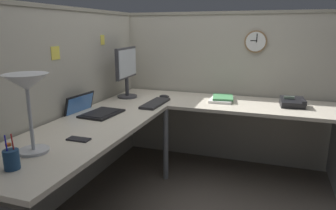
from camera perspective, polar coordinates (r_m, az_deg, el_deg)
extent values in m
plane|color=#4C443D|center=(2.90, 1.59, -15.16)|extent=(6.80, 6.80, 0.00)
cube|color=#A8A393|center=(2.70, -18.69, -0.45)|extent=(2.57, 0.10, 1.55)
cube|color=gray|center=(2.63, -20.07, 16.50)|extent=(2.57, 0.12, 0.03)
cube|color=#A8A393|center=(3.39, 10.42, 2.87)|extent=(0.10, 2.37, 1.55)
cube|color=gray|center=(3.33, 11.03, 16.33)|extent=(0.12, 2.37, 0.03)
cube|color=beige|center=(2.48, -11.37, -2.61)|extent=(2.35, 0.66, 0.03)
cube|color=beige|center=(2.98, 15.64, -0.11)|extent=(0.66, 1.49, 0.03)
cylinder|color=slate|center=(2.94, -0.42, -7.25)|extent=(0.05, 0.05, 0.70)
cylinder|color=#38383D|center=(3.17, -7.52, 1.59)|extent=(0.20, 0.20, 0.02)
cylinder|color=#38383D|center=(3.15, -7.58, 3.36)|extent=(0.04, 0.04, 0.20)
cube|color=#38383D|center=(3.12, -7.72, 7.71)|extent=(0.46, 0.06, 0.30)
cube|color=silver|center=(3.11, -7.41, 7.70)|extent=(0.42, 0.03, 0.26)
cube|color=black|center=(2.57, -12.10, -1.55)|extent=(0.36, 0.27, 0.02)
cube|color=black|center=(2.57, -12.11, -1.34)|extent=(0.30, 0.20, 0.00)
cube|color=black|center=(2.70, -16.06, -0.27)|extent=(0.34, 0.10, 0.22)
cube|color=#4C84D8|center=(2.69, -15.93, -0.28)|extent=(0.31, 0.08, 0.18)
cube|color=#232326|center=(2.85, -2.36, 0.32)|extent=(0.43, 0.15, 0.02)
ellipsoid|color=black|center=(3.11, -0.70, 1.58)|extent=(0.06, 0.10, 0.03)
cylinder|color=#B7BABF|center=(1.92, -23.49, -7.71)|extent=(0.17, 0.17, 0.02)
cylinder|color=#B7BABF|center=(1.87, -24.05, -2.20)|extent=(0.02, 0.02, 0.38)
cone|color=#B7BABF|center=(1.82, -24.66, 3.85)|extent=(0.24, 0.24, 0.09)
cylinder|color=navy|center=(1.73, -26.88, -8.96)|extent=(0.08, 0.08, 0.10)
cylinder|color=#1E1EB2|center=(1.71, -27.59, -7.02)|extent=(0.01, 0.01, 0.13)
cylinder|color=#B21E1E|center=(1.71, -26.64, -6.83)|extent=(0.01, 0.02, 0.13)
cylinder|color=#D8591E|center=(1.72, -27.39, -6.51)|extent=(0.03, 0.03, 0.01)
cube|color=black|center=(2.03, -16.14, -6.08)|extent=(0.07, 0.15, 0.01)
cube|color=black|center=(2.97, 21.92, 0.35)|extent=(0.21, 0.22, 0.10)
cube|color=#8CA58C|center=(2.96, 21.41, 1.13)|extent=(0.02, 0.09, 0.04)
cube|color=black|center=(2.98, 23.56, 0.63)|extent=(0.19, 0.06, 0.04)
cube|color=silver|center=(3.03, 9.82, 0.96)|extent=(0.29, 0.22, 0.02)
cube|color=#3F7F4C|center=(3.04, 10.07, 1.41)|extent=(0.29, 0.23, 0.02)
cylinder|color=olive|center=(3.25, 15.86, 11.17)|extent=(0.03, 0.22, 0.22)
cylinder|color=white|center=(3.23, 15.85, 11.16)|extent=(0.00, 0.19, 0.19)
cube|color=black|center=(3.23, 15.49, 11.36)|extent=(0.00, 0.06, 0.01)
cube|color=black|center=(3.23, 16.06, 11.77)|extent=(0.00, 0.01, 0.08)
cube|color=#EAD84C|center=(3.07, -11.96, 11.66)|extent=(0.07, 0.00, 0.09)
cube|color=#EAD84C|center=(2.51, -20.03, 8.99)|extent=(0.09, 0.00, 0.10)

